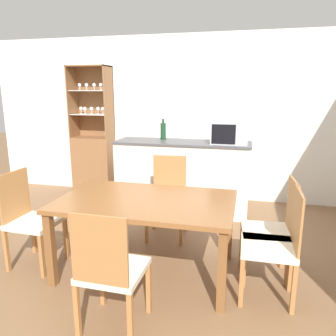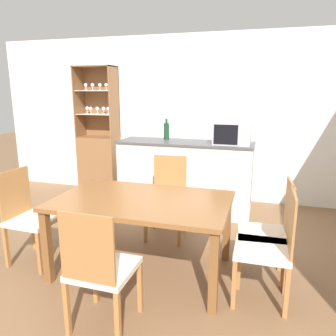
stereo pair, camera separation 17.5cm
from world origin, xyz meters
TOP-DOWN VIEW (x-y plane):
  - ground_plane at (0.00, 0.00)m, footprint 18.00×18.00m
  - wall_back at (0.00, 2.63)m, footprint 6.80×0.06m
  - kitchen_counter at (0.06, 1.92)m, footprint 1.89×0.58m
  - display_cabinet at (-1.56, 2.43)m, footprint 0.65×0.37m
  - dining_table at (0.06, 0.21)m, footprint 1.62×0.99m
  - dining_chair_side_left_near at (-1.08, 0.07)m, footprint 0.45×0.45m
  - dining_chair_side_right_far at (1.21, 0.37)m, footprint 0.47×0.47m
  - dining_chair_head_near at (0.06, -0.62)m, footprint 0.44×0.44m
  - dining_chair_side_right_near at (1.21, 0.06)m, footprint 0.44×0.44m
  - dining_chair_head_far at (0.06, 1.05)m, footprint 0.46×0.46m
  - microwave at (0.71, 1.89)m, footprint 0.48×0.37m
  - wine_bottle at (-0.25, 2.04)m, footprint 0.08×0.08m

SIDE VIEW (x-z plane):
  - ground_plane at x=0.00m, z-range 0.00..0.00m
  - dining_chair_side_left_near at x=-1.08m, z-range 0.00..0.95m
  - dining_chair_side_right_far at x=1.21m, z-range 0.00..0.95m
  - dining_chair_head_near at x=0.06m, z-range 0.00..0.95m
  - dining_chair_side_right_near at x=1.21m, z-range 0.00..0.95m
  - dining_chair_head_far at x=0.06m, z-range 0.00..0.95m
  - kitchen_counter at x=0.06m, z-range 0.00..1.01m
  - display_cabinet at x=-1.56m, z-range -0.41..1.68m
  - dining_table at x=0.06m, z-range 0.28..1.01m
  - wine_bottle at x=-0.25m, z-range 0.99..1.29m
  - microwave at x=0.71m, z-range 1.01..1.31m
  - wall_back at x=0.00m, z-range 0.00..2.55m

